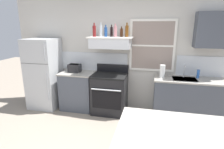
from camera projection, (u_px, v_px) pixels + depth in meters
back_wall at (125, 53)px, 4.29m from camera, size 5.40×0.11×2.70m
refrigerator at (44, 74)px, 4.47m from camera, size 0.70×0.72×1.69m
counter_left_of_stove at (78, 90)px, 4.45m from camera, size 0.79×0.63×0.91m
toaster at (75, 68)px, 4.33m from camera, size 0.30×0.20×0.19m
stove_range at (110, 93)px, 4.24m from camera, size 0.76×0.69×1.09m
range_hood_shelf at (111, 42)px, 4.03m from camera, size 0.96×0.52×0.24m
bottle_red_label_wine at (94, 31)px, 4.00m from camera, size 0.07×0.07×0.30m
bottle_clear_tall at (101, 31)px, 4.06m from camera, size 0.06×0.06×0.31m
bottle_blue_liqueur at (106, 32)px, 3.99m from camera, size 0.07×0.07×0.26m
bottle_balsamic_dark at (111, 32)px, 4.01m from camera, size 0.06×0.06×0.26m
bottle_rose_pink at (115, 31)px, 3.90m from camera, size 0.07×0.07×0.28m
bottle_brown_stout at (121, 32)px, 3.95m from camera, size 0.06×0.06×0.22m
bottle_amber_wine at (127, 31)px, 3.90m from camera, size 0.07×0.07×0.30m
counter_right_with_sink at (187, 99)px, 3.92m from camera, size 1.43×0.63×0.91m
sink_faucet at (184, 69)px, 3.86m from camera, size 0.03×0.17×0.28m
paper_towel_roll at (162, 71)px, 3.88m from camera, size 0.11×0.11×0.27m
dish_soap_bottle at (198, 74)px, 3.83m from camera, size 0.06×0.06×0.18m
upper_cabinet_right at (213, 30)px, 3.60m from camera, size 0.64×0.32×0.70m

